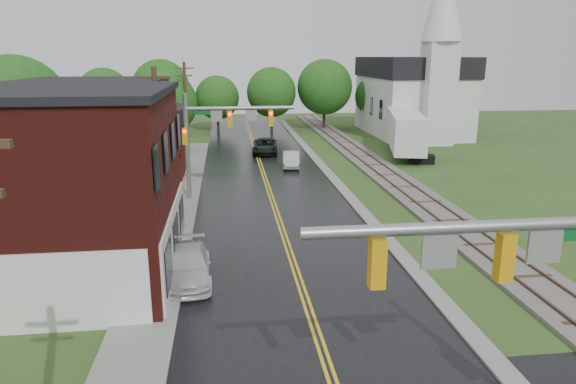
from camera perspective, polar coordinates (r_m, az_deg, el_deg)
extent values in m
cube|color=black|center=(38.69, -2.27, 0.59)|extent=(10.00, 90.00, 0.02)
cube|color=gray|center=(44.24, 4.19, 2.39)|extent=(0.80, 70.00, 0.12)
cube|color=gray|center=(33.91, -12.07, -1.81)|extent=(2.40, 50.00, 0.12)
cube|color=#4D1510|center=(24.95, -29.13, 0.10)|extent=(14.00, 10.00, 8.00)
cube|color=silver|center=(23.91, -12.48, -5.17)|extent=(0.10, 9.50, 3.00)
cube|color=tan|center=(34.91, -20.10, 3.50)|extent=(8.00, 7.00, 6.40)
cube|color=#3F0F0C|center=(43.58, -16.12, 4.60)|extent=(7.00, 6.00, 4.40)
cube|color=silver|center=(66.74, 13.46, 9.30)|extent=(10.00, 16.00, 7.00)
cube|color=black|center=(66.48, 13.71, 13.33)|extent=(10.40, 16.40, 2.40)
cube|color=silver|center=(59.16, 16.25, 10.40)|extent=(3.20, 3.20, 11.00)
cube|color=#59544C|center=(45.31, 9.92, 2.64)|extent=(3.20, 80.00, 0.20)
cube|color=#4C3828|center=(45.08, 9.05, 2.79)|extent=(0.10, 80.00, 0.12)
cube|color=#4C3828|center=(45.49, 10.80, 2.82)|extent=(0.10, 80.00, 0.12)
cylinder|color=gray|center=(11.13, 20.06, -3.64)|extent=(7.20, 0.26, 0.26)
cube|color=orange|center=(11.69, 22.93, -6.69)|extent=(0.32, 0.30, 1.05)
cube|color=orange|center=(10.63, 9.88, -7.82)|extent=(0.32, 0.30, 1.05)
cube|color=gray|center=(12.07, 26.61, -5.43)|extent=(0.75, 0.06, 0.75)
cube|color=gray|center=(10.99, 16.45, -6.33)|extent=(0.75, 0.06, 0.75)
cylinder|color=gray|center=(34.98, -11.14, 4.82)|extent=(0.28, 0.28, 7.20)
cylinder|color=gray|center=(34.55, -5.32, 9.26)|extent=(7.20, 0.26, 0.26)
cube|color=orange|center=(34.61, -6.49, 8.08)|extent=(0.32, 0.30, 1.05)
cube|color=orange|center=(34.74, -1.93, 8.19)|extent=(0.32, 0.30, 1.05)
cube|color=gray|center=(34.59, -7.95, 8.36)|extent=(0.75, 0.06, 0.75)
cube|color=gray|center=(34.63, -4.09, 8.47)|extent=(0.75, 0.06, 0.75)
cube|color=#0C5926|center=(34.59, -9.17, 8.73)|extent=(1.40, 0.04, 0.30)
sphere|color=#FF0C0C|center=(34.39, -6.50, 8.59)|extent=(0.20, 0.20, 0.20)
cylinder|color=#382616|center=(30.05, -14.16, 4.76)|extent=(0.28, 0.28, 9.00)
cube|color=#382616|center=(29.64, -14.64, 12.19)|extent=(1.80, 0.12, 0.12)
cube|color=#382616|center=(29.68, -14.56, 10.85)|extent=(1.40, 0.12, 0.12)
cylinder|color=#382616|center=(51.76, -11.24, 9.02)|extent=(0.28, 0.28, 9.00)
cube|color=#382616|center=(51.53, -11.46, 13.34)|extent=(1.80, 0.12, 0.12)
cube|color=#382616|center=(51.55, -11.42, 12.56)|extent=(1.40, 0.12, 0.12)
cylinder|color=black|center=(42.87, -27.30, 2.68)|extent=(0.36, 0.36, 3.42)
sphere|color=#154714|center=(42.30, -27.98, 8.22)|extent=(7.60, 7.60, 7.60)
sphere|color=#154714|center=(41.78, -27.29, 7.32)|extent=(5.32, 5.32, 5.32)
cylinder|color=black|center=(49.33, -19.77, 4.45)|extent=(0.36, 0.36, 2.70)
sphere|color=#154714|center=(48.89, -20.11, 8.25)|extent=(6.00, 6.00, 6.00)
sphere|color=#154714|center=(48.42, -19.46, 7.63)|extent=(4.20, 4.20, 4.20)
cylinder|color=black|center=(54.32, -13.25, 5.92)|extent=(0.36, 0.36, 2.88)
sphere|color=#154714|center=(53.91, -13.48, 9.62)|extent=(6.40, 6.40, 6.40)
sphere|color=#154714|center=(53.50, -12.84, 9.01)|extent=(4.48, 4.48, 4.48)
imported|color=black|center=(51.78, -2.58, 5.08)|extent=(2.86, 5.46, 1.47)
imported|color=#B8B9BE|center=(45.36, 0.36, 3.61)|extent=(1.92, 4.22, 1.34)
imported|color=silver|center=(23.05, -11.01, -8.05)|extent=(2.22, 4.83, 1.37)
cube|color=black|center=(48.60, 14.65, 3.56)|extent=(2.39, 1.69, 0.80)
cylinder|color=gray|center=(56.31, 11.60, 5.25)|extent=(0.16, 0.16, 0.80)
cube|color=silver|center=(52.88, 12.84, 6.84)|extent=(6.06, 13.63, 3.33)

